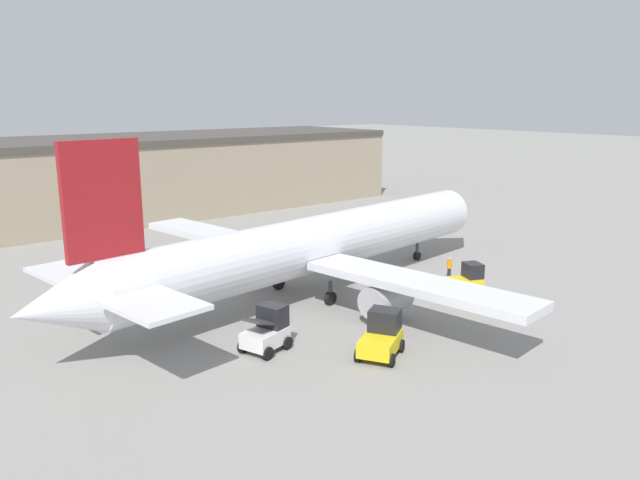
# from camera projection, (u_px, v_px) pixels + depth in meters

# --- Properties ---
(ground_plane) EXTENTS (400.00, 400.00, 0.00)m
(ground_plane) POSITION_uv_depth(u_px,v_px,m) (320.00, 291.00, 44.18)
(ground_plane) COLOR gray
(terminal_building) EXTENTS (81.13, 17.20, 9.03)m
(terminal_building) POSITION_uv_depth(u_px,v_px,m) (60.00, 182.00, 67.23)
(terminal_building) COLOR gray
(terminal_building) RESTS_ON ground_plane
(airplane) EXTENTS (40.65, 33.64, 11.42)m
(airplane) POSITION_uv_depth(u_px,v_px,m) (311.00, 246.00, 42.73)
(airplane) COLOR silver
(airplane) RESTS_ON ground_plane
(ground_crew_worker) EXTENTS (0.36, 0.36, 1.64)m
(ground_crew_worker) POSITION_uv_depth(u_px,v_px,m) (449.00, 267.00, 47.20)
(ground_crew_worker) COLOR #1E2338
(ground_crew_worker) RESTS_ON ground_plane
(baggage_tug) EXTENTS (2.90, 2.60, 2.08)m
(baggage_tug) POSITION_uv_depth(u_px,v_px,m) (466.00, 279.00, 43.77)
(baggage_tug) COLOR yellow
(baggage_tug) RESTS_ON ground_plane
(belt_loader_truck) EXTENTS (2.87, 2.55, 2.43)m
(belt_loader_truck) POSITION_uv_depth(u_px,v_px,m) (267.00, 330.00, 33.71)
(belt_loader_truck) COLOR silver
(belt_loader_truck) RESTS_ON ground_plane
(pushback_tug) EXTENTS (3.41, 3.13, 2.37)m
(pushback_tug) POSITION_uv_depth(u_px,v_px,m) (382.00, 336.00, 33.06)
(pushback_tug) COLOR yellow
(pushback_tug) RESTS_ON ground_plane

